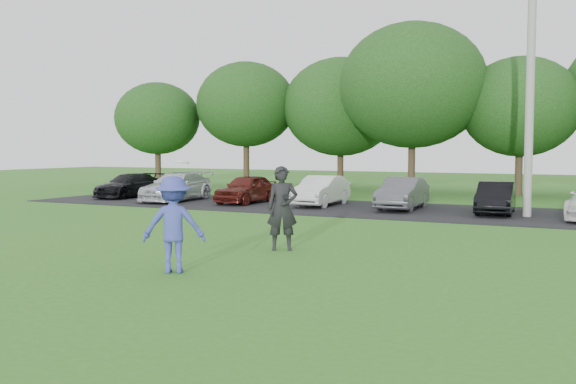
% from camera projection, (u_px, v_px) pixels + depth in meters
% --- Properties ---
extents(ground, '(100.00, 100.00, 0.00)m').
position_uv_depth(ground, '(208.00, 270.00, 12.44)').
color(ground, '#2E6C1F').
rests_on(ground, ground).
extents(parking_lot, '(32.00, 6.50, 0.03)m').
position_uv_depth(parking_lot, '(401.00, 210.00, 24.05)').
color(parking_lot, black).
rests_on(parking_lot, ground).
extents(utility_pole, '(0.28, 0.28, 10.72)m').
position_uv_depth(utility_pole, '(531.00, 58.00, 21.40)').
color(utility_pole, '#9C9B97').
rests_on(utility_pole, ground).
extents(frisbee_player, '(1.36, 1.18, 2.15)m').
position_uv_depth(frisbee_player, '(174.00, 225.00, 12.14)').
color(frisbee_player, '#3C44A9').
rests_on(frisbee_player, ground).
extents(camera_bystander, '(0.85, 0.75, 1.95)m').
position_uv_depth(camera_bystander, '(282.00, 208.00, 14.79)').
color(camera_bystander, black).
rests_on(camera_bystander, ground).
extents(parked_cars, '(28.49, 4.76, 1.25)m').
position_uv_depth(parked_cars, '(392.00, 194.00, 24.22)').
color(parked_cars, black).
rests_on(parked_cars, parking_lot).
extents(tree_row, '(42.39, 9.85, 8.64)m').
position_uv_depth(tree_row, '(488.00, 96.00, 31.75)').
color(tree_row, '#38281C').
rests_on(tree_row, ground).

